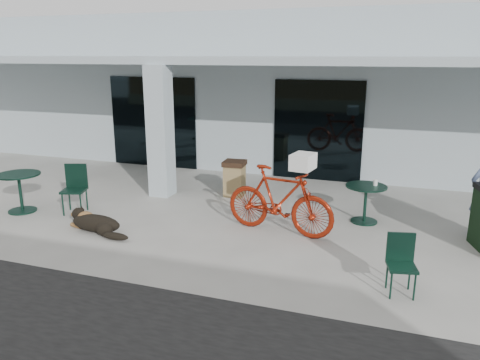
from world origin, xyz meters
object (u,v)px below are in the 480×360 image
at_px(trash_receptacle, 235,178).
at_px(cafe_table_far, 365,204).
at_px(bicycle, 279,200).
at_px(cafe_chair_near, 74,190).
at_px(cafe_table_near, 20,193).
at_px(dog, 96,222).
at_px(cafe_chair_far_a, 402,266).

bearing_deg(trash_receptacle, cafe_table_far, -15.55).
xyz_separation_m(bicycle, cafe_table_far, (1.52, 1.15, -0.27)).
bearing_deg(cafe_chair_near, cafe_table_near, 176.34).
distance_m(dog, cafe_chair_near, 1.42).
distance_m(dog, cafe_chair_far_a, 5.66).
xyz_separation_m(cafe_table_near, cafe_chair_far_a, (7.91, -1.15, 0.01)).
relative_size(bicycle, dog, 1.82).
height_order(dog, cafe_table_near, cafe_table_near).
height_order(dog, cafe_table_far, cafe_table_far).
bearing_deg(cafe_table_far, dog, -154.86).
bearing_deg(cafe_table_near, trash_receptacle, 33.45).
xyz_separation_m(bicycle, cafe_table_near, (-5.66, -0.63, -0.23)).
distance_m(dog, cafe_table_far, 5.39).
distance_m(cafe_table_near, cafe_table_far, 7.39).
height_order(bicycle, cafe_chair_far_a, bicycle).
relative_size(cafe_chair_near, trash_receptacle, 1.21).
relative_size(cafe_chair_far_a, trash_receptacle, 1.01).
distance_m(cafe_chair_near, trash_receptacle, 3.69).
relative_size(dog, cafe_table_near, 1.32).
bearing_deg(bicycle, dog, 118.14).
bearing_deg(trash_receptacle, bicycle, -51.02).
xyz_separation_m(bicycle, dog, (-3.36, -1.14, -0.46)).
bearing_deg(cafe_chair_far_a, trash_receptacle, 123.45).
bearing_deg(cafe_chair_near, cafe_chair_far_a, -30.31).
bearing_deg(cafe_table_near, cafe_table_far, 13.90).
bearing_deg(cafe_table_far, cafe_chair_near, -166.22).
bearing_deg(trash_receptacle, cafe_table_near, -146.55).
bearing_deg(cafe_table_far, bicycle, -142.90).
bearing_deg(dog, cafe_table_far, 40.18).
bearing_deg(bicycle, trash_receptacle, 48.36).
relative_size(cafe_chair_near, cafe_table_far, 1.26).
relative_size(bicycle, trash_receptacle, 2.51).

